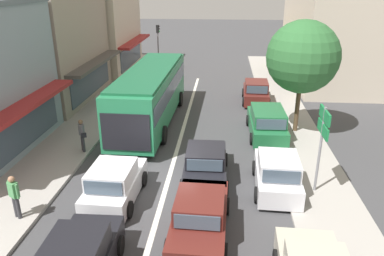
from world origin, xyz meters
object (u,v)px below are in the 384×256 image
object	(u,v)px
sedan_queue_far_back	(200,217)
pedestrian_with_handbag_near	(82,134)
hatchback_behind_bus_near	(115,184)
parked_hatchback_kerb_rear	(256,92)
sedan_queue_gap_filler	(205,165)
traffic_light_downstreet	(158,40)
city_bus	(151,92)
parked_wagon_kerb_third	(267,123)
pedestrian_far_walker	(14,194)
parked_hatchback_kerb_second	(277,174)
street_tree_right	(303,57)
pedestrian_browsing_midblock	(121,93)
directional_road_sign	(323,130)

from	to	relation	value
sedan_queue_far_back	pedestrian_with_handbag_near	world-z (taller)	pedestrian_with_handbag_near
hatchback_behind_bus_near	parked_hatchback_kerb_rear	xyz separation A→B (m)	(6.25, 13.04, 0.00)
sedan_queue_gap_filler	traffic_light_downstreet	xyz separation A→B (m)	(-5.38, 19.87, 2.19)
city_bus	parked_wagon_kerb_third	xyz separation A→B (m)	(6.60, -1.45, -1.14)
sedan_queue_gap_filler	pedestrian_far_walker	bearing A→B (deg)	-151.16
hatchback_behind_bus_near	parked_wagon_kerb_third	xyz separation A→B (m)	(6.41, 7.03, 0.04)
hatchback_behind_bus_near	parked_hatchback_kerb_second	world-z (taller)	same
sedan_queue_far_back	street_tree_right	xyz separation A→B (m)	(4.68, 9.42, 3.55)
parked_wagon_kerb_third	city_bus	bearing A→B (deg)	167.64
hatchback_behind_bus_near	pedestrian_browsing_midblock	bearing A→B (deg)	103.62
pedestrian_with_handbag_near	directional_road_sign	bearing A→B (deg)	-14.56
hatchback_behind_bus_near	pedestrian_with_handbag_near	bearing A→B (deg)	124.44
parked_hatchback_kerb_second	parked_wagon_kerb_third	bearing A→B (deg)	88.52
sedan_queue_far_back	parked_hatchback_kerb_rear	xyz separation A→B (m)	(2.87, 14.84, 0.05)
city_bus	traffic_light_downstreet	xyz separation A→B (m)	(-1.83, 13.32, 0.97)
parked_hatchback_kerb_rear	pedestrian_with_handbag_near	size ratio (longest dim) A/B	2.30
parked_hatchback_kerb_second	pedestrian_far_walker	world-z (taller)	pedestrian_far_walker
traffic_light_downstreet	pedestrian_with_handbag_near	xyz separation A→B (m)	(-0.67, -17.88, -1.79)
parked_wagon_kerb_third	parked_hatchback_kerb_rear	world-z (taller)	parked_wagon_kerb_third
parked_hatchback_kerb_rear	street_tree_right	world-z (taller)	street_tree_right
city_bus	traffic_light_downstreet	distance (m)	13.48
parked_hatchback_kerb_second	pedestrian_far_walker	size ratio (longest dim) A/B	2.30
hatchback_behind_bus_near	street_tree_right	size ratio (longest dim) A/B	0.61
directional_road_sign	street_tree_right	size ratio (longest dim) A/B	0.59
sedan_queue_gap_filler	directional_road_sign	world-z (taller)	directional_road_sign
city_bus	parked_hatchback_kerb_rear	size ratio (longest dim) A/B	2.91
directional_road_sign	parked_hatchback_kerb_rear	bearing A→B (deg)	97.30
sedan_queue_far_back	pedestrian_browsing_midblock	bearing A→B (deg)	115.41
parked_hatchback_kerb_second	street_tree_right	world-z (taller)	street_tree_right
parked_hatchback_kerb_second	street_tree_right	size ratio (longest dim) A/B	0.61
directional_road_sign	pedestrian_far_walker	world-z (taller)	directional_road_sign
pedestrian_with_handbag_near	parked_hatchback_kerb_second	bearing A→B (deg)	-16.07
parked_hatchback_kerb_second	pedestrian_with_handbag_near	distance (m)	9.32
traffic_light_downstreet	pedestrian_with_handbag_near	world-z (taller)	traffic_light_downstreet
hatchback_behind_bus_near	traffic_light_downstreet	size ratio (longest dim) A/B	0.89
sedan_queue_far_back	sedan_queue_gap_filler	size ratio (longest dim) A/B	1.01
street_tree_right	pedestrian_far_walker	size ratio (longest dim) A/B	3.75
parked_hatchback_kerb_rear	traffic_light_downstreet	xyz separation A→B (m)	(-8.27, 8.75, 2.15)
traffic_light_downstreet	pedestrian_with_handbag_near	size ratio (longest dim) A/B	2.58
hatchback_behind_bus_near	pedestrian_with_handbag_near	world-z (taller)	pedestrian_with_handbag_near
hatchback_behind_bus_near	pedestrian_browsing_midblock	distance (m)	11.17
sedan_queue_gap_filler	directional_road_sign	distance (m)	4.91
parked_hatchback_kerb_rear	traffic_light_downstreet	size ratio (longest dim) A/B	0.89
sedan_queue_far_back	street_tree_right	bearing A→B (deg)	63.59
sedan_queue_far_back	pedestrian_with_handbag_near	xyz separation A→B (m)	(-6.06, 5.71, 0.40)
street_tree_right	pedestrian_browsing_midblock	xyz separation A→B (m)	(-10.69, 3.21, -3.15)
directional_road_sign	sedan_queue_far_back	bearing A→B (deg)	-145.68
city_bus	sedan_queue_far_back	distance (m)	10.94
pedestrian_browsing_midblock	sedan_queue_gap_filler	bearing A→B (deg)	-56.13
hatchback_behind_bus_near	pedestrian_far_walker	distance (m)	3.46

